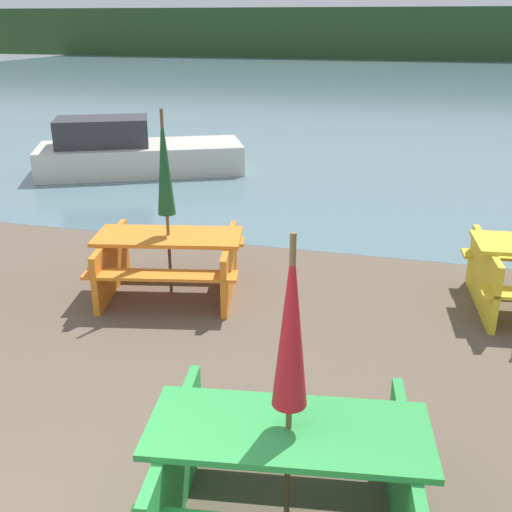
{
  "coord_description": "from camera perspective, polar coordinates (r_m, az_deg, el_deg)",
  "views": [
    {
      "loc": [
        1.76,
        -1.88,
        3.06
      ],
      "look_at": [
        0.36,
        3.53,
        0.85
      ],
      "focal_mm": 42.0,
      "sensor_mm": 36.0,
      "label": 1
    }
  ],
  "objects": [
    {
      "name": "picnic_table_orange",
      "position": [
        7.14,
        -8.23,
        -0.12
      ],
      "size": [
        1.94,
        1.69,
        0.73
      ],
      "rotation": [
        0.0,
        0.0,
        0.2
      ],
      "color": "orange",
      "rests_on": "ground_plane"
    },
    {
      "name": "umbrella_darkgreen",
      "position": [
        6.81,
        -8.73,
        8.54
      ],
      "size": [
        0.2,
        0.2,
        2.17
      ],
      "color": "brown",
      "rests_on": "ground_plane"
    },
    {
      "name": "far_treeline",
      "position": [
        52.91,
        13.46,
        19.91
      ],
      "size": [
        80.0,
        1.6,
        4.0
      ],
      "color": "#284723",
      "rests_on": "water"
    },
    {
      "name": "boat",
      "position": [
        13.15,
        -11.66,
        9.64
      ],
      "size": [
        4.49,
        3.15,
        1.17
      ],
      "rotation": [
        0.0,
        0.0,
        0.43
      ],
      "color": "beige",
      "rests_on": "water"
    },
    {
      "name": "water",
      "position": [
        33.06,
        11.89,
        15.85
      ],
      "size": [
        60.0,
        50.0,
        0.0
      ],
      "color": "slate",
      "rests_on": "ground_plane"
    },
    {
      "name": "picnic_table_green",
      "position": [
        3.96,
        3.03,
        -19.45
      ],
      "size": [
        1.9,
        1.61,
        0.76
      ],
      "rotation": [
        0.0,
        0.0,
        0.14
      ],
      "color": "green",
      "rests_on": "ground_plane"
    },
    {
      "name": "umbrella_crimson",
      "position": [
        3.39,
        3.36,
        -6.75
      ],
      "size": [
        0.21,
        0.21,
        2.01
      ],
      "color": "brown",
      "rests_on": "ground_plane"
    }
  ]
}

